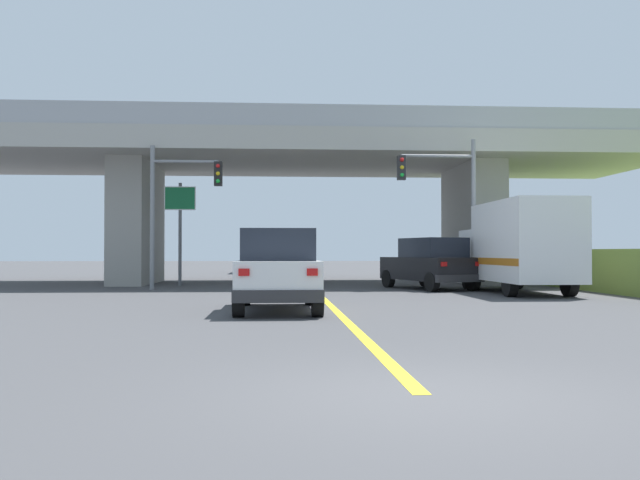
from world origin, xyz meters
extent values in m
plane|color=#424244|center=(0.00, 25.46, 0.00)|extent=(160.00, 160.00, 0.00)
cube|color=#A8A59E|center=(0.00, 25.46, 6.08)|extent=(32.94, 10.05, 0.95)
cube|color=#9A9891|center=(-7.96, 25.46, 2.80)|extent=(1.55, 6.03, 5.60)
cube|color=#9A9891|center=(7.96, 25.46, 2.80)|extent=(1.55, 6.03, 5.60)
cube|color=#9EA0A5|center=(0.00, 20.58, 7.01)|extent=(32.94, 0.20, 0.90)
cube|color=#9EA0A5|center=(0.00, 30.34, 7.01)|extent=(32.94, 0.20, 0.90)
cube|color=yellow|center=(0.00, 11.46, 0.00)|extent=(0.20, 22.91, 0.01)
cube|color=silver|center=(-1.44, 10.26, 0.81)|extent=(1.98, 4.56, 0.90)
cube|color=#1E232D|center=(-1.44, 9.92, 1.64)|extent=(1.74, 2.51, 0.76)
cube|color=#2D2D30|center=(-1.44, 8.04, 0.50)|extent=(2.02, 0.20, 0.28)
cube|color=red|center=(-2.19, 7.97, 1.03)|extent=(0.24, 0.06, 0.16)
cube|color=red|center=(-0.70, 7.97, 1.03)|extent=(0.24, 0.06, 0.16)
cylinder|color=black|center=(-2.34, 11.99, 0.36)|extent=(0.26, 0.72, 0.72)
cylinder|color=black|center=(-0.55, 11.99, 0.36)|extent=(0.26, 0.72, 0.72)
cylinder|color=black|center=(-2.34, 8.54, 0.36)|extent=(0.26, 0.72, 0.72)
cylinder|color=black|center=(-0.55, 8.54, 0.36)|extent=(0.26, 0.72, 0.72)
cube|color=black|center=(4.55, 19.85, 0.81)|extent=(3.34, 4.86, 0.90)
cube|color=#1E232D|center=(4.66, 19.53, 1.64)|extent=(2.46, 2.89, 0.76)
cube|color=#2D2D30|center=(5.27, 17.79, 0.50)|extent=(1.99, 0.85, 0.28)
cube|color=red|center=(4.58, 17.48, 1.03)|extent=(0.25, 0.14, 0.16)
cube|color=red|center=(6.00, 17.97, 1.03)|extent=(0.25, 0.14, 0.16)
cylinder|color=black|center=(3.16, 21.14, 0.36)|extent=(0.48, 0.77, 0.72)
cylinder|color=black|center=(4.85, 21.73, 0.36)|extent=(0.48, 0.77, 0.72)
cylinder|color=black|center=(4.26, 17.97, 0.36)|extent=(0.48, 0.77, 0.72)
cylinder|color=black|center=(5.95, 18.56, 0.36)|extent=(0.48, 0.77, 0.72)
cube|color=silver|center=(7.17, 19.91, 1.40)|extent=(2.20, 2.00, 1.90)
cube|color=white|center=(7.17, 16.32, 1.84)|extent=(2.31, 5.19, 2.78)
cube|color=#B26619|center=(7.17, 16.32, 1.14)|extent=(2.33, 5.08, 0.24)
cylinder|color=black|center=(6.17, 19.91, 0.45)|extent=(0.30, 0.90, 0.90)
cylinder|color=black|center=(8.17, 19.91, 0.45)|extent=(0.30, 0.90, 0.90)
cylinder|color=black|center=(6.17, 15.02, 0.45)|extent=(0.30, 0.90, 0.90)
cylinder|color=black|center=(8.17, 15.02, 0.45)|extent=(0.30, 0.90, 0.90)
cube|color=silver|center=(-1.06, 29.59, 0.81)|extent=(2.00, 4.53, 0.90)
cube|color=#1E232D|center=(-1.06, 29.25, 1.64)|extent=(1.76, 2.49, 0.76)
cube|color=#2D2D30|center=(-1.06, 27.37, 0.50)|extent=(2.04, 0.20, 0.28)
cube|color=red|center=(-1.80, 27.30, 1.03)|extent=(0.24, 0.06, 0.16)
cube|color=red|center=(-0.31, 27.30, 1.03)|extent=(0.24, 0.06, 0.16)
cylinder|color=black|center=(-1.95, 31.31, 0.36)|extent=(0.26, 0.72, 0.72)
cylinder|color=black|center=(-0.16, 31.31, 0.36)|extent=(0.26, 0.72, 0.72)
cylinder|color=black|center=(-1.95, 27.87, 0.36)|extent=(0.26, 0.72, 0.72)
cylinder|color=black|center=(-0.16, 27.87, 0.36)|extent=(0.26, 0.72, 0.72)
cylinder|color=slate|center=(6.33, 19.67, 2.97)|extent=(0.18, 0.18, 5.94)
cylinder|color=slate|center=(4.89, 19.67, 5.27)|extent=(2.89, 0.12, 0.12)
cube|color=#232326|center=(3.44, 19.67, 4.79)|extent=(0.32, 0.26, 0.96)
sphere|color=red|center=(3.44, 19.52, 5.09)|extent=(0.16, 0.16, 0.16)
sphere|color=gold|center=(3.44, 19.52, 4.79)|extent=(0.16, 0.16, 0.16)
sphere|color=green|center=(3.44, 19.52, 4.49)|extent=(0.16, 0.16, 0.16)
cylinder|color=slate|center=(-6.33, 20.18, 2.82)|extent=(0.18, 0.18, 5.65)
cylinder|color=slate|center=(-5.05, 20.18, 5.04)|extent=(2.56, 0.12, 0.12)
cube|color=black|center=(-3.77, 20.18, 4.56)|extent=(0.32, 0.26, 0.96)
sphere|color=red|center=(-3.77, 20.03, 4.86)|extent=(0.16, 0.16, 0.16)
sphere|color=gold|center=(-3.77, 20.03, 4.56)|extent=(0.16, 0.16, 0.16)
sphere|color=green|center=(-3.77, 20.03, 4.26)|extent=(0.16, 0.16, 0.16)
cylinder|color=#56595E|center=(-5.64, 22.98, 2.24)|extent=(0.14, 0.14, 4.47)
cube|color=#146638|center=(-5.64, 22.92, 3.80)|extent=(1.27, 0.08, 0.94)
cube|color=white|center=(-5.64, 22.92, 3.80)|extent=(1.35, 0.04, 1.02)
cube|color=silver|center=(-2.50, 44.53, 1.40)|extent=(2.20, 2.00, 1.90)
cube|color=white|center=(-2.50, 41.30, 1.67)|extent=(2.31, 4.47, 2.44)
cube|color=#195999|center=(-2.50, 41.30, 1.06)|extent=(2.33, 4.38, 0.24)
cylinder|color=black|center=(-3.50, 44.53, 0.45)|extent=(0.30, 0.90, 0.90)
cylinder|color=black|center=(-1.50, 44.53, 0.45)|extent=(0.30, 0.90, 0.90)
cylinder|color=black|center=(-3.50, 40.18, 0.45)|extent=(0.30, 0.90, 0.90)
cylinder|color=black|center=(-1.50, 40.18, 0.45)|extent=(0.30, 0.90, 0.90)
camera|label=1|loc=(-1.50, -6.95, 1.47)|focal=38.41mm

